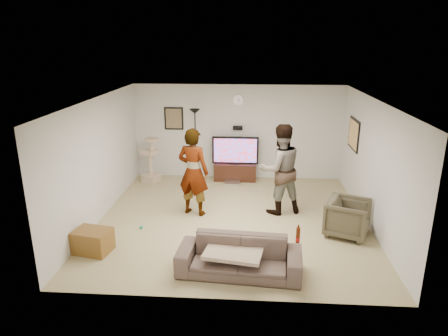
# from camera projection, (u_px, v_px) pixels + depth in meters

# --- Properties ---
(floor) EXTENTS (5.50, 5.50, 0.02)m
(floor) POSITION_uv_depth(u_px,v_px,m) (233.00, 219.00, 8.48)
(floor) COLOR tan
(floor) RESTS_ON ground
(ceiling) EXTENTS (5.50, 5.50, 0.02)m
(ceiling) POSITION_uv_depth(u_px,v_px,m) (233.00, 99.00, 7.71)
(ceiling) COLOR silver
(ceiling) RESTS_ON wall_back
(wall_back) EXTENTS (5.50, 0.04, 2.50)m
(wall_back) POSITION_uv_depth(u_px,v_px,m) (238.00, 132.00, 10.71)
(wall_back) COLOR white
(wall_back) RESTS_ON floor
(wall_front) EXTENTS (5.50, 0.04, 2.50)m
(wall_front) POSITION_uv_depth(u_px,v_px,m) (223.00, 221.00, 5.48)
(wall_front) COLOR white
(wall_front) RESTS_ON floor
(wall_left) EXTENTS (0.04, 5.50, 2.50)m
(wall_left) POSITION_uv_depth(u_px,v_px,m) (99.00, 159.00, 8.27)
(wall_left) COLOR white
(wall_left) RESTS_ON floor
(wall_right) EXTENTS (0.04, 5.50, 2.50)m
(wall_right) POSITION_uv_depth(u_px,v_px,m) (373.00, 165.00, 7.92)
(wall_right) COLOR white
(wall_right) RESTS_ON floor
(wall_clock) EXTENTS (0.26, 0.04, 0.26)m
(wall_clock) POSITION_uv_depth(u_px,v_px,m) (238.00, 100.00, 10.42)
(wall_clock) COLOR white
(wall_clock) RESTS_ON wall_back
(wall_speaker) EXTENTS (0.25, 0.10, 0.10)m
(wall_speaker) POSITION_uv_depth(u_px,v_px,m) (238.00, 128.00, 10.61)
(wall_speaker) COLOR black
(wall_speaker) RESTS_ON wall_back
(picture_back) EXTENTS (0.42, 0.03, 0.52)m
(picture_back) POSITION_uv_depth(u_px,v_px,m) (174.00, 118.00, 10.69)
(picture_back) COLOR #746247
(picture_back) RESTS_ON wall_back
(picture_right) EXTENTS (0.03, 0.78, 0.62)m
(picture_right) POSITION_uv_depth(u_px,v_px,m) (354.00, 134.00, 9.36)
(picture_right) COLOR #FEB26A
(picture_right) RESTS_ON wall_right
(tv_stand) EXTENTS (1.10, 0.45, 0.46)m
(tv_stand) POSITION_uv_depth(u_px,v_px,m) (235.00, 171.00, 10.79)
(tv_stand) COLOR black
(tv_stand) RESTS_ON floor
(console_box) EXTENTS (0.40, 0.30, 0.07)m
(console_box) POSITION_uv_depth(u_px,v_px,m) (232.00, 183.00, 10.48)
(console_box) COLOR silver
(console_box) RESTS_ON floor
(tv) EXTENTS (1.22, 0.08, 0.72)m
(tv) POSITION_uv_depth(u_px,v_px,m) (235.00, 150.00, 10.61)
(tv) COLOR black
(tv) RESTS_ON tv_stand
(tv_screen) EXTENTS (1.12, 0.01, 0.63)m
(tv_screen) POSITION_uv_depth(u_px,v_px,m) (235.00, 151.00, 10.57)
(tv_screen) COLOR blue
(tv_screen) RESTS_ON tv
(floor_lamp) EXTENTS (0.32, 0.32, 1.89)m
(floor_lamp) POSITION_uv_depth(u_px,v_px,m) (196.00, 145.00, 10.64)
(floor_lamp) COLOR black
(floor_lamp) RESTS_ON floor
(cat_tree) EXTENTS (0.50, 0.50, 1.19)m
(cat_tree) POSITION_uv_depth(u_px,v_px,m) (150.00, 160.00, 10.53)
(cat_tree) COLOR #CBB296
(cat_tree) RESTS_ON floor
(person_left) EXTENTS (0.80, 0.65, 1.88)m
(person_left) POSITION_uv_depth(u_px,v_px,m) (193.00, 172.00, 8.47)
(person_left) COLOR #918EA3
(person_left) RESTS_ON floor
(person_right) EXTENTS (1.14, 1.01, 1.95)m
(person_right) POSITION_uv_depth(u_px,v_px,m) (280.00, 169.00, 8.55)
(person_right) COLOR navy
(person_right) RESTS_ON floor
(sofa) EXTENTS (2.02, 0.93, 0.58)m
(sofa) POSITION_uv_depth(u_px,v_px,m) (239.00, 257.00, 6.44)
(sofa) COLOR brown
(sofa) RESTS_ON floor
(throw_blanket) EXTENTS (1.01, 0.84, 0.06)m
(throw_blanket) POSITION_uv_depth(u_px,v_px,m) (234.00, 251.00, 6.42)
(throw_blanket) COLOR #C9AB8F
(throw_blanket) RESTS_ON sofa
(beer_bottle) EXTENTS (0.06, 0.06, 0.25)m
(beer_bottle) POSITION_uv_depth(u_px,v_px,m) (298.00, 235.00, 6.26)
(beer_bottle) COLOR #521905
(beer_bottle) RESTS_ON sofa
(armchair) EXTENTS (1.02, 1.01, 0.71)m
(armchair) POSITION_uv_depth(u_px,v_px,m) (348.00, 218.00, 7.69)
(armchair) COLOR #4A4431
(armchair) RESTS_ON floor
(side_table) EXTENTS (0.70, 0.58, 0.41)m
(side_table) POSITION_uv_depth(u_px,v_px,m) (93.00, 241.00, 7.12)
(side_table) COLOR brown
(side_table) RESTS_ON floor
(toy_ball) EXTENTS (0.06, 0.06, 0.06)m
(toy_ball) POSITION_uv_depth(u_px,v_px,m) (141.00, 227.00, 8.03)
(toy_ball) COLOR #08A185
(toy_ball) RESTS_ON floor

